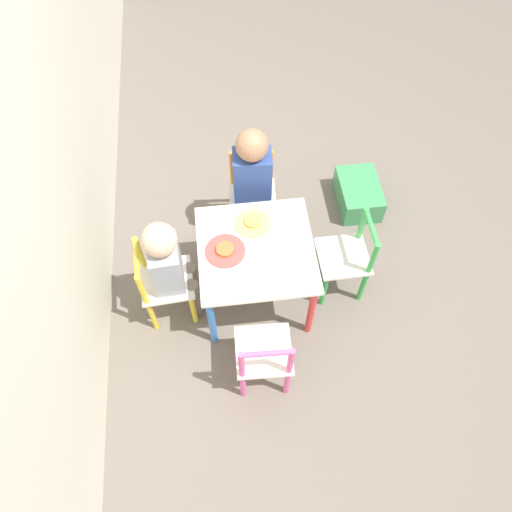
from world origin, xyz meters
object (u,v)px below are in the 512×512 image
(chair_yellow, at_px, (163,283))
(child_right, at_px, (252,180))
(kids_table, at_px, (256,256))
(chair_orange, at_px, (252,197))
(child_back, at_px, (170,264))
(storage_bin, at_px, (358,194))
(chair_pink, at_px, (264,357))
(chair_green, at_px, (347,258))
(plate_right, at_px, (252,223))
(plate_back, at_px, (225,250))

(chair_yellow, height_order, child_right, child_right)
(kids_table, relative_size, chair_yellow, 1.05)
(chair_orange, xyz_separation_m, child_back, (-0.50, 0.45, 0.17))
(chair_orange, bearing_deg, storage_bin, 11.86)
(child_back, relative_size, storage_bin, 2.11)
(chair_yellow, distance_m, chair_orange, 0.72)
(chair_yellow, distance_m, child_back, 0.19)
(chair_pink, distance_m, child_right, 0.92)
(chair_green, bearing_deg, kids_table, -90.00)
(plate_right, bearing_deg, chair_yellow, 110.35)
(kids_table, xyz_separation_m, chair_pink, (-0.48, 0.02, -0.12))
(child_right, height_order, storage_bin, child_right)
(plate_right, relative_size, storage_bin, 0.52)
(plate_back, bearing_deg, chair_pink, -164.90)
(chair_yellow, relative_size, chair_green, 1.00)
(chair_orange, distance_m, storage_bin, 0.70)
(chair_pink, xyz_separation_m, storage_bin, (1.05, -0.72, -0.18))
(chair_orange, relative_size, chair_pink, 1.00)
(chair_yellow, xyz_separation_m, chair_green, (0.04, -0.96, 0.00))
(chair_green, height_order, child_back, child_back)
(chair_orange, xyz_separation_m, child_right, (-0.06, 0.00, 0.21))
(chair_pink, xyz_separation_m, child_back, (0.45, 0.40, 0.17))
(child_back, xyz_separation_m, plate_right, (0.17, -0.42, 0.03))
(child_back, bearing_deg, chair_yellow, 90.00)
(chair_yellow, relative_size, chair_pink, 1.00)
(chair_yellow, bearing_deg, child_right, -52.16)
(chair_pink, height_order, plate_back, chair_pink)
(chair_yellow, bearing_deg, chair_pink, -137.89)
(chair_green, bearing_deg, storage_bin, 157.13)
(chair_orange, height_order, chair_pink, same)
(child_right, bearing_deg, plate_right, -92.32)
(chair_pink, bearing_deg, child_back, -46.49)
(kids_table, bearing_deg, plate_back, 90.00)
(chair_pink, height_order, plate_right, chair_pink)
(storage_bin, bearing_deg, kids_table, 128.88)
(chair_orange, bearing_deg, plate_right, -91.90)
(chair_yellow, xyz_separation_m, child_right, (0.45, -0.51, 0.21))
(kids_table, height_order, chair_pink, chair_pink)
(chair_pink, relative_size, storage_bin, 1.55)
(kids_table, relative_size, plate_right, 3.15)
(chair_pink, bearing_deg, plate_right, -89.44)
(child_right, height_order, plate_back, child_right)
(chair_yellow, height_order, storage_bin, chair_yellow)
(chair_green, bearing_deg, chair_orange, -137.62)
(child_right, bearing_deg, chair_green, -38.21)
(chair_green, distance_m, child_right, 0.64)
(kids_table, distance_m, child_back, 0.42)
(chair_yellow, xyz_separation_m, child_back, (0.00, -0.06, 0.17))
(chair_pink, bearing_deg, chair_green, -133.33)
(kids_table, distance_m, storage_bin, 0.96)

